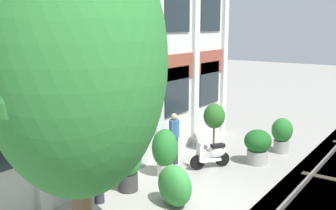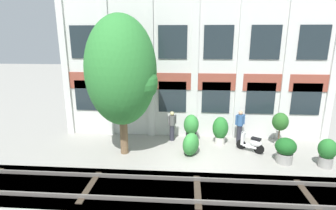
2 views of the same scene
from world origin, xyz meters
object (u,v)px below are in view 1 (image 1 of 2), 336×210
Objects in this scene: resident_watching_tracks at (98,171)px; topiary_hedge at (175,186)px; potted_plant_fluted_column at (165,150)px; scooter_near_curb at (212,155)px; potted_plant_glazed_jar at (282,134)px; broadleaf_tree at (75,65)px; potted_plant_ribbed_drum at (258,145)px; resident_by_doorway at (174,137)px; potted_plant_stone_basin at (128,162)px; potted_plant_low_pan at (214,117)px.

resident_watching_tracks is 1.99m from topiary_hedge.
potted_plant_fluted_column reaches higher than scooter_near_curb.
broadleaf_tree is at bearing 175.45° from potted_plant_glazed_jar.
resident_by_doorway is at bearing 124.58° from potted_plant_ribbed_drum.
resident_watching_tracks is (-3.56, -0.06, -0.06)m from resident_by_doorway.
potted_plant_ribbed_drum is at bearing -7.32° from topiary_hedge.
resident_watching_tracks is (-1.02, 0.11, 0.04)m from potted_plant_stone_basin.
resident_watching_tracks reaches higher than topiary_hedge.
scooter_near_curb is 1.05× the size of topiary_hedge.
potted_plant_ribbed_drum is 1.94m from potted_plant_low_pan.
topiary_hedge is (-1.52, -1.38, -0.28)m from potted_plant_fluted_column.
potted_plant_low_pan reaches higher than potted_plant_glazed_jar.
potted_plant_glazed_jar is 0.74× the size of resident_by_doorway.
potted_plant_glazed_jar is at bearing -4.55° from broadleaf_tree.
potted_plant_low_pan reaches higher than potted_plant_stone_basin.
resident_watching_tracks reaches higher than potted_plant_stone_basin.
topiary_hedge is (-2.56, -1.75, -0.40)m from resident_by_doorway.
potted_plant_stone_basin reaches higher than potted_plant_fluted_column.
broadleaf_tree is 3.98× the size of resident_watching_tracks.
resident_watching_tracks is (-6.76, 2.47, 0.17)m from potted_plant_glazed_jar.
broadleaf_tree is 8.15m from potted_plant_low_pan.
potted_plant_fluted_column is 0.91× the size of resident_watching_tracks.
scooter_near_curb is at bearing 34.73° from resident_watching_tracks.
broadleaf_tree is 4.31× the size of potted_plant_stone_basin.
topiary_hedge is at bearing 44.03° from scooter_near_curb.
potted_plant_stone_basin reaches higher than potted_plant_glazed_jar.
potted_plant_stone_basin is 3.12m from scooter_near_curb.
broadleaf_tree is at bearing 176.42° from potted_plant_ribbed_drum.
resident_by_doorway reaches higher than potted_plant_ribbed_drum.
potted_plant_ribbed_drum is 0.65× the size of potted_plant_low_pan.
potted_plant_fluted_column is 2.07m from topiary_hedge.
potted_plant_fluted_column is 0.98× the size of potted_plant_stone_basin.
resident_watching_tracks is at bearing 38.94° from broadleaf_tree.
potted_plant_ribbed_drum is 5.60m from resident_watching_tracks.
topiary_hedge is at bearing 172.24° from potted_plant_glazed_jar.
potted_plant_glazed_jar is at bearing -26.98° from potted_plant_fluted_column.
potted_plant_glazed_jar reaches higher than topiary_hedge.
potted_plant_ribbed_drum is 0.97× the size of scooter_near_curb.
broadleaf_tree is 5.54× the size of potted_plant_ribbed_drum.
resident_by_doorway reaches higher than potted_plant_glazed_jar.
potted_plant_ribbed_drum is at bearing 173.07° from scooter_near_curb.
resident_watching_tracks is at bearing 173.94° from potted_plant_stone_basin.
scooter_near_curb is at bearing 9.99° from topiary_hedge.
broadleaf_tree reaches higher than potted_plant_low_pan.
resident_watching_tracks is at bearing -104.39° from resident_by_doorway.
potted_plant_low_pan is 1.10× the size of resident_watching_tracks.
resident_watching_tracks is (-5.13, 2.22, 0.23)m from potted_plant_ribbed_drum.
broadleaf_tree is 9.51m from potted_plant_glazed_jar.
resident_by_doorway is (-3.20, 2.53, 0.23)m from potted_plant_glazed_jar.
potted_plant_fluted_column reaches higher than potted_plant_ribbed_drum.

